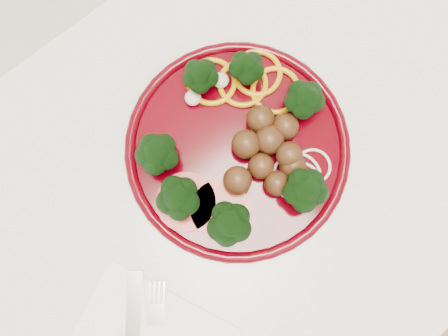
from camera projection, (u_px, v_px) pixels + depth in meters
counter at (146, 277)px, 0.97m from camera, size 2.40×0.60×0.90m
plate at (239, 147)px, 0.54m from camera, size 0.28×0.28×0.06m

